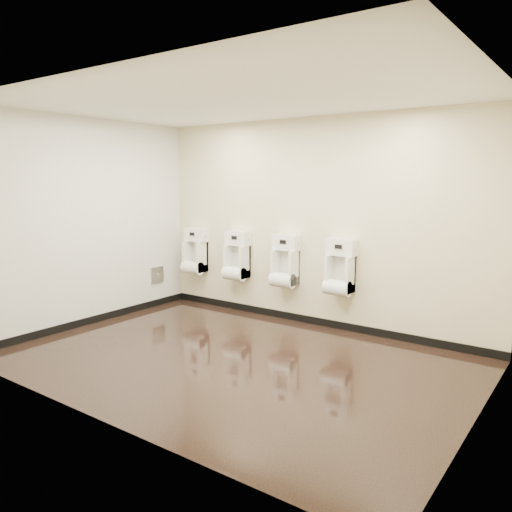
% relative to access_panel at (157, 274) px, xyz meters
% --- Properties ---
extents(ground, '(5.00, 3.50, 0.00)m').
position_rel_access_panel_xyz_m(ground, '(2.48, -1.20, -0.50)').
color(ground, black).
rests_on(ground, ground).
extents(ceiling, '(5.00, 3.50, 0.00)m').
position_rel_access_panel_xyz_m(ceiling, '(2.48, -1.20, 2.30)').
color(ceiling, white).
extents(back_wall, '(5.00, 0.02, 2.80)m').
position_rel_access_panel_xyz_m(back_wall, '(2.48, 0.55, 0.90)').
color(back_wall, beige).
rests_on(back_wall, ground).
extents(front_wall, '(5.00, 0.02, 2.80)m').
position_rel_access_panel_xyz_m(front_wall, '(2.48, -2.95, 0.90)').
color(front_wall, beige).
rests_on(front_wall, ground).
extents(left_wall, '(0.02, 3.50, 2.80)m').
position_rel_access_panel_xyz_m(left_wall, '(-0.02, -1.20, 0.90)').
color(left_wall, beige).
rests_on(left_wall, ground).
extents(right_wall, '(0.02, 3.50, 2.80)m').
position_rel_access_panel_xyz_m(right_wall, '(4.98, -1.20, 0.90)').
color(right_wall, beige).
rests_on(right_wall, ground).
extents(tile_overlay_left, '(0.01, 3.50, 2.80)m').
position_rel_access_panel_xyz_m(tile_overlay_left, '(-0.01, -1.20, 0.90)').
color(tile_overlay_left, white).
rests_on(tile_overlay_left, ground).
extents(skirting_back, '(5.00, 0.02, 0.10)m').
position_rel_access_panel_xyz_m(skirting_back, '(2.48, 0.54, -0.45)').
color(skirting_back, black).
rests_on(skirting_back, ground).
extents(skirting_left, '(0.02, 3.50, 0.10)m').
position_rel_access_panel_xyz_m(skirting_left, '(-0.01, -1.20, -0.45)').
color(skirting_left, black).
rests_on(skirting_left, ground).
extents(access_panel, '(0.04, 0.25, 0.25)m').
position_rel_access_panel_xyz_m(access_panel, '(0.00, 0.00, 0.00)').
color(access_panel, '#9E9EA3').
rests_on(access_panel, left_wall).
extents(urinal_0, '(0.39, 0.29, 0.72)m').
position_rel_access_panel_xyz_m(urinal_0, '(0.42, 0.42, 0.31)').
color(urinal_0, white).
rests_on(urinal_0, back_wall).
extents(urinal_1, '(0.39, 0.29, 0.72)m').
position_rel_access_panel_xyz_m(urinal_1, '(1.26, 0.42, 0.31)').
color(urinal_1, white).
rests_on(urinal_1, back_wall).
extents(urinal_2, '(0.39, 0.29, 0.72)m').
position_rel_access_panel_xyz_m(urinal_2, '(2.11, 0.42, 0.31)').
color(urinal_2, white).
rests_on(urinal_2, back_wall).
extents(urinal_3, '(0.39, 0.29, 0.72)m').
position_rel_access_panel_xyz_m(urinal_3, '(2.95, 0.42, 0.31)').
color(urinal_3, white).
rests_on(urinal_3, back_wall).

